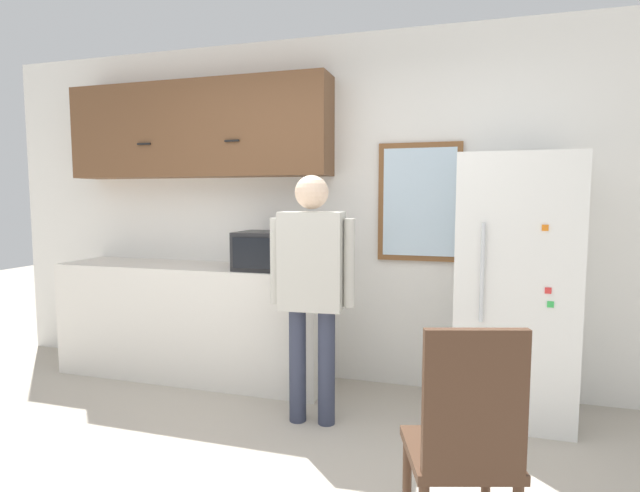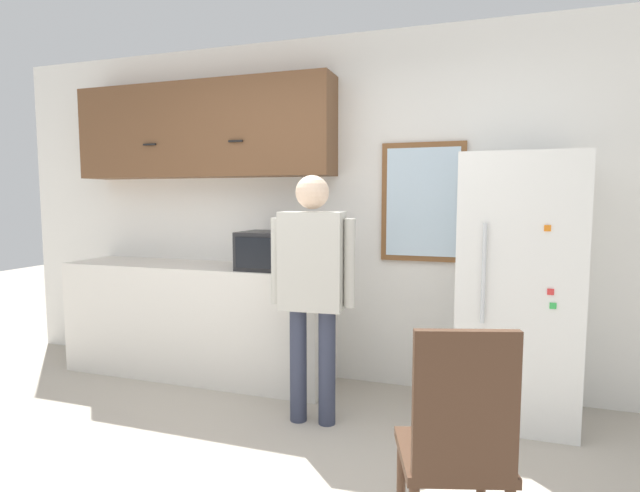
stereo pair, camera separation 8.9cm
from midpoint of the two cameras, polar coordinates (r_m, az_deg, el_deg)
The scene contains 8 objects.
back_wall at distance 3.98m, azimuth 2.35°, elevation 3.96°, with size 6.00×0.06×2.70m.
counter at distance 4.26m, azimuth -13.20°, elevation -8.21°, with size 2.23×0.55×0.92m.
upper_cabinets at distance 4.28m, azimuth -12.75°, elevation 12.72°, with size 2.23×0.32×0.76m.
microwave at distance 3.79m, azimuth -4.77°, elevation -0.53°, with size 0.48×0.39×0.29m.
person at distance 3.17m, azimuth -0.08°, elevation -3.41°, with size 0.55×0.25×1.60m.
refrigerator at distance 3.53m, azimuth 22.15°, elevation -4.52°, with size 0.74×0.66×1.74m.
chair at distance 2.10m, azimuth 16.67°, elevation -20.67°, with size 0.50×0.50×1.00m.
window at distance 3.80m, azimuth 12.32°, elevation 4.91°, with size 0.61×0.05×0.88m.
Camera 2 is at (1.14, -1.72, 1.46)m, focal length 28.00 mm.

